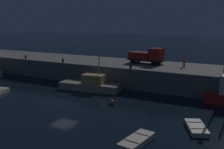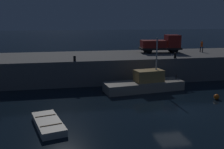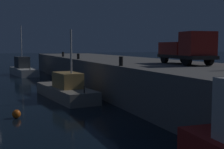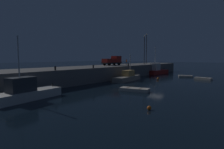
# 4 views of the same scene
# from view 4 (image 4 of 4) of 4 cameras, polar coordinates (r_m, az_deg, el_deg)

# --- Properties ---
(ground_plane) EXTENTS (320.00, 320.00, 0.00)m
(ground_plane) POSITION_cam_4_polar(r_m,az_deg,el_deg) (35.44, 13.30, -2.56)
(ground_plane) COLOR black
(pier_quay) EXTENTS (62.65, 9.09, 2.79)m
(pier_quay) POSITION_cam_4_polar(r_m,az_deg,el_deg) (42.70, -2.79, 0.77)
(pier_quay) COLOR slate
(pier_quay) RESTS_ON ground
(fishing_trawler_red) EXTENTS (8.38, 3.33, 7.72)m
(fishing_trawler_red) POSITION_cam_4_polar(r_m,az_deg,el_deg) (54.54, 13.60, 1.22)
(fishing_trawler_red) COLOR red
(fishing_trawler_red) RESTS_ON ground
(fishing_boat_blue) EXTENTS (8.32, 3.34, 5.36)m
(fishing_boat_blue) POSITION_cam_4_polar(r_m,az_deg,el_deg) (38.14, 4.75, -0.82)
(fishing_boat_blue) COLOR gray
(fishing_boat_blue) RESTS_ON ground
(fishing_boat_white) EXTENTS (7.92, 3.35, 7.05)m
(fishing_boat_white) POSITION_cam_4_polar(r_m,az_deg,el_deg) (22.91, -24.88, -4.91)
(fishing_boat_white) COLOR silver
(fishing_boat_white) RESTS_ON ground
(dinghy_orange_near) EXTENTS (2.52, 4.36, 0.50)m
(dinghy_orange_near) POSITION_cam_4_polar(r_m,az_deg,el_deg) (26.39, 6.92, -4.62)
(dinghy_orange_near) COLOR beige
(dinghy_orange_near) RESTS_ON ground
(rowboat_white_mid) EXTENTS (2.57, 3.50, 0.42)m
(rowboat_white_mid) POSITION_cam_4_polar(r_m,az_deg,el_deg) (48.58, 21.68, -0.48)
(rowboat_white_mid) COLOR beige
(rowboat_white_mid) RESTS_ON ground
(dinghy_red_small) EXTENTS (1.73, 3.54, 0.50)m
(dinghy_red_small) POSITION_cam_4_polar(r_m,az_deg,el_deg) (44.14, 26.24, -1.14)
(dinghy_red_small) COLOR beige
(dinghy_red_small) RESTS_ON ground
(mooring_buoy_near) EXTENTS (0.40, 0.40, 0.40)m
(mooring_buoy_near) POSITION_cam_4_polar(r_m,az_deg,el_deg) (17.35, 11.37, -10.03)
(mooring_buoy_near) COLOR orange
(mooring_buoy_near) RESTS_ON ground
(mooring_buoy_mid) EXTENTS (0.50, 0.50, 0.50)m
(mooring_buoy_mid) POSITION_cam_4_polar(r_m,az_deg,el_deg) (40.82, 13.93, -1.21)
(mooring_buoy_mid) COLOR orange
(mooring_buoy_mid) RESTS_ON ground
(lamp_post_west) EXTENTS (0.44, 0.44, 8.24)m
(lamp_post_west) POSITION_cam_4_polar(r_m,az_deg,el_deg) (53.87, 9.92, 8.22)
(lamp_post_west) COLOR #38383D
(lamp_post_west) RESTS_ON pier_quay
(lamp_post_east) EXTENTS (0.44, 0.44, 8.92)m
(lamp_post_east) POSITION_cam_4_polar(r_m,az_deg,el_deg) (56.46, 10.53, 8.43)
(lamp_post_east) COLOR #38383D
(lamp_post_east) RESTS_ON pier_quay
(utility_truck) EXTENTS (5.54, 2.55, 2.33)m
(utility_truck) POSITION_cam_4_polar(r_m,az_deg,el_deg) (46.51, 0.13, 4.28)
(utility_truck) COLOR black
(utility_truck) RESTS_ON pier_quay
(dockworker) EXTENTS (0.40, 0.40, 1.56)m
(dockworker) POSITION_cam_4_polar(r_m,az_deg,el_deg) (50.60, 4.47, 4.05)
(dockworker) COLOR black
(dockworker) RESTS_ON pier_quay
(bollard_west) EXTENTS (0.28, 0.28, 0.60)m
(bollard_west) POSITION_cam_4_polar(r_m,az_deg,el_deg) (29.66, -17.05, 1.84)
(bollard_west) COLOR black
(bollard_west) RESTS_ON pier_quay
(bollard_central) EXTENTS (0.28, 0.28, 0.64)m
(bollard_central) POSITION_cam_4_polar(r_m,az_deg,el_deg) (43.20, 5.04, 3.08)
(bollard_central) COLOR black
(bollard_central) RESTS_ON pier_quay
(bollard_east) EXTENTS (0.28, 0.28, 0.58)m
(bollard_east) POSITION_cam_4_polar(r_m,az_deg,el_deg) (34.56, -5.77, 2.48)
(bollard_east) COLOR black
(bollard_east) RESTS_ON pier_quay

